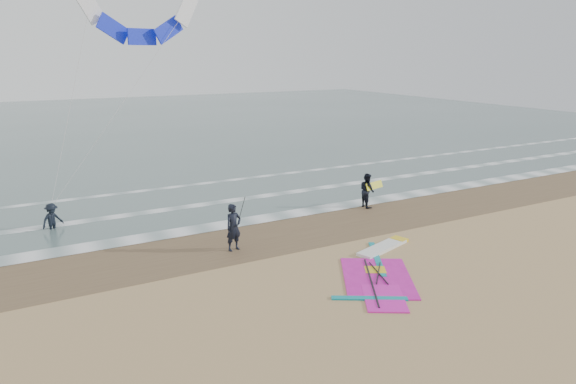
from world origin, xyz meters
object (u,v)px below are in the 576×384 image
person_standing (234,227)px  person_walking (367,190)px  windsurf_rig (380,269)px  person_wading (51,213)px  surf_kite (141,23)px

person_standing → person_walking: 9.06m
windsurf_rig → person_wading: (-10.62, 11.00, 0.77)m
windsurf_rig → surf_kite: bearing=112.5°
windsurf_rig → surf_kite: surf_kite is taller
person_walking → windsurf_rig: bearing=151.9°
windsurf_rig → person_wading: person_wading is taller
person_standing → person_wading: (-6.48, 6.46, -0.19)m
person_standing → windsurf_rig: bearing=-61.7°
person_walking → surf_kite: (-9.97, 6.04, 8.56)m
person_walking → person_wading: 15.71m
windsurf_rig → person_wading: 15.31m
windsurf_rig → person_standing: person_standing is taller
person_standing → person_walking: bearing=1.7°
surf_kite → person_standing: bearing=-81.6°
windsurf_rig → person_standing: size_ratio=2.99×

